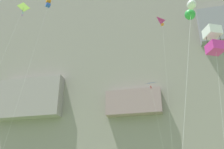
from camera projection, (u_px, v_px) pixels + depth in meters
cliff_face at (139, 78)px, 66.12m from camera, size 180.00×22.82×60.22m
kite_windsock_upper_mid at (191, 6)px, 17.09m from camera, size 2.94×3.72×14.88m
kite_delta_low_left at (166, 26)px, 37.91m from camera, size 1.75×2.45×26.34m
kite_delta_upper_right at (150, 88)px, 43.31m from camera, size 3.40×1.55×19.82m
kite_box_high_left at (48, 4)px, 39.51m from camera, size 2.07×4.59×30.52m
kite_box_upper_left at (214, 40)px, 18.62m from camera, size 2.00×1.93×14.17m
kite_diamond_high_right at (22, 12)px, 38.77m from camera, size 2.36×5.54×30.18m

